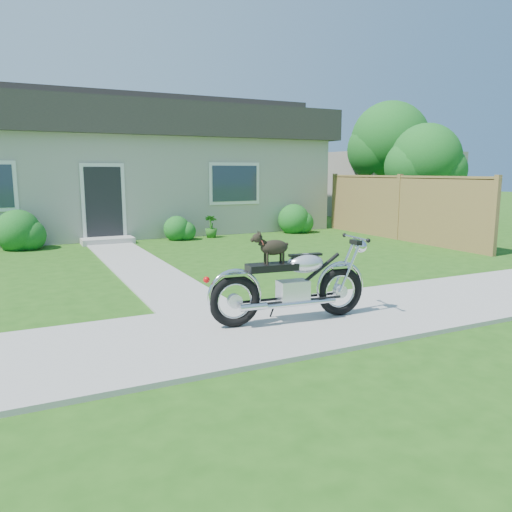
{
  "coord_description": "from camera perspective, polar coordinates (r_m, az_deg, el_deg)",
  "views": [
    {
      "loc": [
        -3.78,
        -5.49,
        1.98
      ],
      "look_at": [
        -0.63,
        1.0,
        0.75
      ],
      "focal_mm": 35.0,
      "sensor_mm": 36.0,
      "label": 1
    }
  ],
  "objects": [
    {
      "name": "fence",
      "position": [
        15.13,
        16.01,
        5.35
      ],
      "size": [
        0.12,
        6.62,
        1.9
      ],
      "color": "olive",
      "rests_on": "ground"
    },
    {
      "name": "sidewalk",
      "position": [
        6.95,
        8.35,
        -6.82
      ],
      "size": [
        24.0,
        2.2,
        0.04
      ],
      "primitive_type": "cube",
      "color": "#9E9B93",
      "rests_on": "ground"
    },
    {
      "name": "motorcycle_with_dog",
      "position": [
        6.5,
        4.19,
        -3.01
      ],
      "size": [
        2.22,
        0.6,
        1.18
      ],
      "rotation": [
        0.0,
        0.0,
        -0.1
      ],
      "color": "black",
      "rests_on": "sidewalk"
    },
    {
      "name": "walkway",
      "position": [
        10.91,
        -13.42,
        -0.97
      ],
      "size": [
        1.2,
        8.0,
        0.03
      ],
      "primitive_type": "cube",
      "color": "#9E9B93",
      "rests_on": "ground"
    },
    {
      "name": "tree_near",
      "position": [
        18.01,
        19.29,
        10.11
      ],
      "size": [
        2.42,
        2.33,
        3.57
      ],
      "color": "#3D2B1C",
      "rests_on": "ground"
    },
    {
      "name": "house",
      "position": [
        17.89,
        -13.93,
        9.96
      ],
      "size": [
        12.6,
        7.03,
        4.5
      ],
      "color": "#AAA49A",
      "rests_on": "ground"
    },
    {
      "name": "tree_far",
      "position": [
        20.94,
        15.44,
        12.17
      ],
      "size": [
        3.07,
        3.07,
        4.71
      ],
      "color": "#3D2B1C",
      "rests_on": "ground"
    },
    {
      "name": "potted_plant_right",
      "position": [
        15.1,
        -5.16,
        3.4
      ],
      "size": [
        0.53,
        0.53,
        0.68
      ],
      "primitive_type": "imported",
      "rotation": [
        0.0,
        0.0,
        2.59
      ],
      "color": "#24651B",
      "rests_on": "ground"
    },
    {
      "name": "potted_plant_left",
      "position": [
        14.14,
        -26.4,
        2.02
      ],
      "size": [
        0.77,
        0.72,
        0.69
      ],
      "primitive_type": "imported",
      "rotation": [
        0.0,
        0.0,
        0.35
      ],
      "color": "#144E19",
      "rests_on": "ground"
    },
    {
      "name": "shrub_row",
      "position": [
        14.38,
        -13.91,
        3.15
      ],
      "size": [
        10.42,
        1.11,
        1.11
      ],
      "color": "#185D1C",
      "rests_on": "ground"
    },
    {
      "name": "ground",
      "position": [
        6.95,
        8.35,
        -6.97
      ],
      "size": [
        80.0,
        80.0,
        0.0
      ],
      "primitive_type": "plane",
      "color": "#235114",
      "rests_on": "ground"
    }
  ]
}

